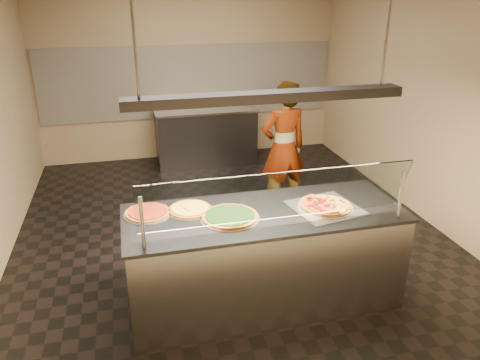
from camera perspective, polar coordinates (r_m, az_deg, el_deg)
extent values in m
cube|color=black|center=(5.73, -1.17, -6.50)|extent=(5.00, 6.00, 0.02)
cube|color=tan|center=(8.08, -6.20, 13.29)|extent=(5.00, 0.02, 3.00)
cube|color=tan|center=(2.52, 14.34, -8.21)|extent=(5.00, 0.02, 3.00)
cube|color=tan|center=(6.21, 22.20, 9.08)|extent=(0.02, 6.00, 3.00)
cube|color=silver|center=(8.08, -6.11, 11.86)|extent=(4.90, 0.02, 1.20)
cube|color=#B7B7BC|center=(4.36, 2.89, -9.56)|extent=(2.43, 0.90, 0.90)
cube|color=#303035|center=(4.13, 3.02, -4.07)|extent=(2.47, 0.94, 0.03)
cylinder|color=#B7B7BC|center=(3.52, -11.83, -5.25)|extent=(0.03, 0.03, 0.44)
cylinder|color=#B7B7BC|center=(4.14, 19.01, -1.73)|extent=(0.03, 0.03, 0.44)
cube|color=white|center=(3.71, 4.64, -1.97)|extent=(2.23, 0.18, 0.47)
cube|color=silver|center=(4.26, 10.37, -3.30)|extent=(0.65, 0.65, 0.01)
cylinder|color=silver|center=(4.26, 10.38, -3.22)|extent=(0.49, 0.49, 0.01)
cylinder|color=#570808|center=(4.28, 10.08, -2.39)|extent=(0.06, 0.06, 0.01)
cylinder|color=#570808|center=(4.29, 9.65, -2.27)|extent=(0.06, 0.06, 0.01)
cylinder|color=#570808|center=(4.30, 8.47, -2.15)|extent=(0.06, 0.06, 0.01)
cylinder|color=#570808|center=(4.27, 8.43, -2.35)|extent=(0.06, 0.06, 0.01)
cylinder|color=#570808|center=(4.23, 9.80, -2.63)|extent=(0.06, 0.06, 0.01)
cylinder|color=#570808|center=(4.21, 9.20, -2.74)|extent=(0.06, 0.06, 0.01)
cylinder|color=#570808|center=(4.15, 8.51, -3.08)|extent=(0.06, 0.06, 0.01)
cylinder|color=#570808|center=(4.15, 9.12, -3.12)|extent=(0.06, 0.06, 0.01)
cylinder|color=#570808|center=(4.11, 9.50, -3.38)|extent=(0.06, 0.06, 0.01)
cylinder|color=#570808|center=(4.08, 10.02, -3.64)|extent=(0.06, 0.06, 0.01)
cylinder|color=#570808|center=(4.18, 10.51, -3.02)|extent=(0.06, 0.06, 0.01)
cube|color=#19590F|center=(4.28, 9.92, -2.32)|extent=(0.02, 0.02, 0.01)
cube|color=#19590F|center=(4.31, 9.10, -2.11)|extent=(0.02, 0.02, 0.01)
cube|color=#19590F|center=(4.25, 9.10, -2.44)|extent=(0.02, 0.02, 0.01)
cube|color=#19590F|center=(4.22, 9.33, -2.63)|extent=(0.01, 0.02, 0.01)
cube|color=#19590F|center=(4.17, 9.09, -2.97)|extent=(0.02, 0.02, 0.01)
cube|color=#19590F|center=(4.12, 9.08, -3.29)|extent=(0.02, 0.02, 0.01)
sphere|color=#513014|center=(4.18, 11.07, -3.39)|extent=(0.03, 0.03, 0.03)
sphere|color=#513014|center=(4.14, 12.03, -3.69)|extent=(0.03, 0.03, 0.03)
sphere|color=#513014|center=(4.21, 11.36, -3.20)|extent=(0.03, 0.03, 0.03)
sphere|color=#513014|center=(4.23, 11.48, -3.07)|extent=(0.03, 0.03, 0.03)
sphere|color=#513014|center=(4.25, 11.28, -2.93)|extent=(0.03, 0.03, 0.03)
sphere|color=#513014|center=(4.25, 10.84, -2.88)|extent=(0.03, 0.03, 0.03)
sphere|color=#513014|center=(4.31, 12.47, -2.65)|extent=(0.03, 0.03, 0.03)
sphere|color=#513014|center=(4.34, 12.14, -2.43)|extent=(0.03, 0.03, 0.03)
sphere|color=#513014|center=(4.34, 11.27, -2.40)|extent=(0.03, 0.03, 0.03)
sphere|color=#513014|center=(4.32, 10.97, -2.48)|extent=(0.03, 0.03, 0.03)
sphere|color=#513014|center=(4.39, 10.64, -2.01)|extent=(0.03, 0.03, 0.03)
sphere|color=#513014|center=(4.35, 10.43, -2.28)|extent=(0.03, 0.03, 0.03)
sphere|color=#513014|center=(4.31, 10.16, -2.47)|extent=(0.03, 0.03, 0.03)
cylinder|color=silver|center=(4.01, -1.24, -4.59)|extent=(0.51, 0.51, 0.01)
cylinder|color=brown|center=(4.01, -1.24, -4.43)|extent=(0.48, 0.48, 0.02)
cylinder|color=black|center=(4.00, -1.24, -4.24)|extent=(0.42, 0.42, 0.01)
cylinder|color=silver|center=(4.17, -6.11, -3.64)|extent=(0.41, 0.41, 0.01)
cylinder|color=brown|center=(4.17, -6.11, -3.50)|extent=(0.38, 0.38, 0.02)
cylinder|color=gold|center=(4.16, -6.12, -3.35)|extent=(0.33, 0.33, 0.01)
cylinder|color=silver|center=(4.16, -11.19, -4.02)|extent=(0.42, 0.42, 0.01)
cylinder|color=brown|center=(4.16, -11.20, -3.88)|extent=(0.39, 0.39, 0.02)
cylinder|color=maroon|center=(4.15, -11.21, -3.73)|extent=(0.34, 0.34, 0.01)
cube|color=#B7B7BC|center=(4.10, -4.77, -3.70)|extent=(0.16, 0.15, 0.00)
cylinder|color=tan|center=(4.14, -6.65, -3.45)|extent=(0.08, 0.14, 0.02)
cube|color=#303035|center=(7.89, -4.21, 5.32)|extent=(1.62, 0.70, 0.90)
cube|color=#B7B7BC|center=(7.77, -4.30, 8.60)|extent=(1.66, 0.74, 0.03)
imported|color=#38353E|center=(6.02, 5.33, 3.90)|extent=(0.68, 0.50, 1.72)
cube|color=#303035|center=(3.79, 3.33, 10.09)|extent=(2.30, 0.18, 0.08)
cylinder|color=#B7B7BC|center=(3.54, -12.89, 17.67)|extent=(0.02, 0.02, 1.01)
cylinder|color=#B7B7BC|center=(4.12, 17.60, 17.80)|extent=(0.02, 0.02, 1.01)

